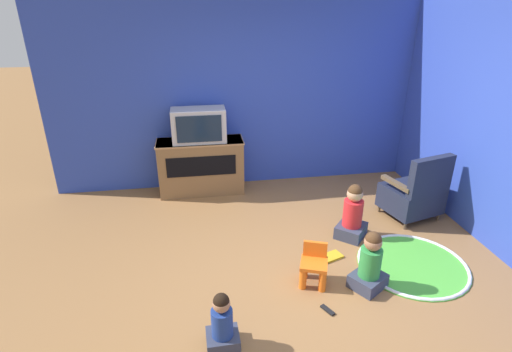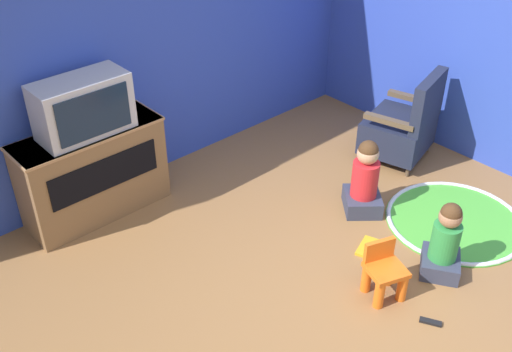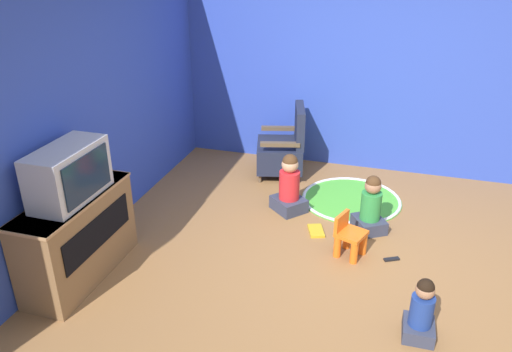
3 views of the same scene
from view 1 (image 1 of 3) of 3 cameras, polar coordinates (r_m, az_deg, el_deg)
name	(u,v)px [view 1 (image 1 of 3)]	position (r m, az deg, el deg)	size (l,w,h in m)	color
ground_plane	(301,278)	(4.24, 6.39, -14.22)	(30.00, 30.00, 0.00)	olive
wall_back	(239,91)	(5.83, -2.48, 12.03)	(5.36, 0.12, 2.80)	#2D47B2
tv_cabinet	(201,166)	(5.80, -7.83, 1.46)	(1.22, 0.45, 0.79)	brown
television	(199,125)	(5.57, -8.18, 7.18)	(0.73, 0.36, 0.46)	#B7B7BC
black_armchair	(414,194)	(5.45, 21.69, -2.36)	(0.77, 0.72, 0.91)	brown
yellow_kid_chair	(314,267)	(4.08, 8.26, -12.74)	(0.33, 0.32, 0.42)	orange
play_mat	(412,264)	(4.68, 21.44, -11.64)	(1.16, 1.16, 0.04)	green
child_watching_left	(222,324)	(3.42, -4.85, -20.33)	(0.27, 0.24, 0.53)	#33384C
child_watching_center	(353,215)	(4.83, 13.64, -5.37)	(0.46, 0.46, 0.68)	#33384C
child_watching_right	(370,264)	(4.09, 15.98, -11.99)	(0.42, 0.41, 0.63)	#33384C
book	(331,257)	(4.56, 10.67, -11.25)	(0.28, 0.22, 0.02)	gold
remote_control	(328,310)	(3.90, 10.19, -18.32)	(0.11, 0.15, 0.02)	black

